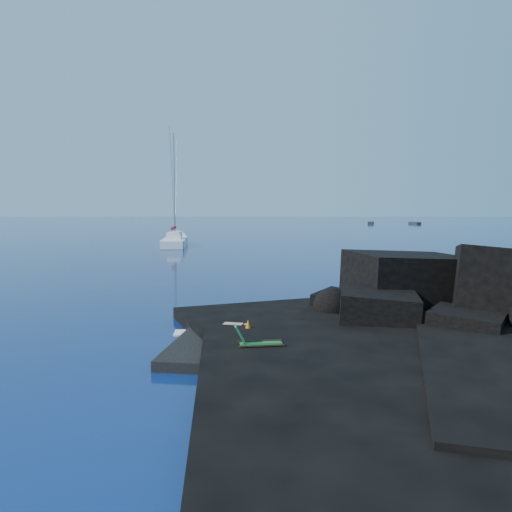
{
  "coord_description": "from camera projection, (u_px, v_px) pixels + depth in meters",
  "views": [
    {
      "loc": [
        3.76,
        -17.03,
        5.22
      ],
      "look_at": [
        2.69,
        14.19,
        2.0
      ],
      "focal_mm": 35.0,
      "sensor_mm": 36.0,
      "label": 1
    }
  ],
  "objects": [
    {
      "name": "ground",
      "position": [
        166.0,
        353.0,
        17.59
      ],
      "size": [
        400.0,
        400.0,
        0.0
      ],
      "primitive_type": "plane",
      "color": "#031331",
      "rests_on": "ground"
    },
    {
      "name": "headland",
      "position": [
        501.0,
        334.0,
        20.13
      ],
      "size": [
        24.0,
        24.0,
        3.6
      ],
      "primitive_type": null,
      "color": "black",
      "rests_on": "ground"
    },
    {
      "name": "beach",
      "position": [
        293.0,
        350.0,
        17.94
      ],
      "size": [
        9.08,
        6.86,
        0.7
      ],
      "primitive_type": "cube",
      "rotation": [
        0.0,
        0.0,
        -0.1
      ],
      "color": "black",
      "rests_on": "ground"
    },
    {
      "name": "surf_foam",
      "position": [
        300.0,
        321.0,
        22.39
      ],
      "size": [
        10.0,
        8.0,
        0.06
      ],
      "primitive_type": null,
      "color": "white",
      "rests_on": "ground"
    },
    {
      "name": "sailboat",
      "position": [
        175.0,
        246.0,
        63.2
      ],
      "size": [
        4.42,
        13.82,
        14.24
      ],
      "primitive_type": null,
      "rotation": [
        0.0,
        0.0,
        0.12
      ],
      "color": "white",
      "rests_on": "ground"
    },
    {
      "name": "deck_chair",
      "position": [
        261.0,
        337.0,
        16.38
      ],
      "size": [
        1.64,
        0.92,
        1.07
      ],
      "primitive_type": null,
      "rotation": [
        0.0,
        0.0,
        0.16
      ],
      "color": "#1A7738",
      "rests_on": "beach"
    },
    {
      "name": "towel",
      "position": [
        233.0,
        330.0,
        19.33
      ],
      "size": [
        1.91,
        1.16,
        0.05
      ],
      "primitive_type": "cube",
      "rotation": [
        0.0,
        0.0,
        -0.19
      ],
      "color": "silver",
      "rests_on": "beach"
    },
    {
      "name": "sunbather",
      "position": [
        233.0,
        326.0,
        19.32
      ],
      "size": [
        1.76,
        0.81,
        0.27
      ],
      "primitive_type": null,
      "rotation": [
        0.0,
        0.0,
        -0.19
      ],
      "color": "tan",
      "rests_on": "towel"
    },
    {
      "name": "marker_cone",
      "position": [
        248.0,
        327.0,
        18.64
      ],
      "size": [
        0.44,
        0.44,
        0.6
      ],
      "primitive_type": "cone",
      "rotation": [
        0.0,
        0.0,
        -0.14
      ],
      "color": "orange",
      "rests_on": "beach"
    },
    {
      "name": "distant_boat_a",
      "position": [
        371.0,
        224.0,
        135.31
      ],
      "size": [
        2.5,
        4.78,
        0.61
      ],
      "primitive_type": "cube",
      "rotation": [
        0.0,
        0.0,
        -0.25
      ],
      "color": "#232328",
      "rests_on": "ground"
    },
    {
      "name": "distant_boat_b",
      "position": [
        415.0,
        224.0,
        134.56
      ],
      "size": [
        2.49,
        4.41,
        0.56
      ],
      "primitive_type": "cube",
      "rotation": [
        0.0,
        0.0,
        0.3
      ],
      "color": "#242428",
      "rests_on": "ground"
    }
  ]
}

